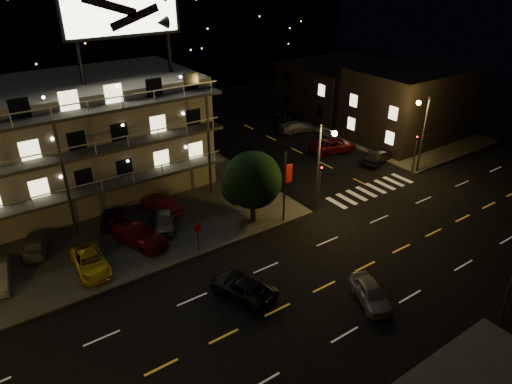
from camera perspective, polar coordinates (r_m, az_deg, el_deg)
ground at (r=31.04m, az=5.71°, el=-13.05°), size 140.00×140.00×0.00m
curb_nw at (r=42.60m, az=-27.93°, el=-4.11°), size 44.00×24.00×0.15m
curb_ne at (r=62.57m, az=15.18°, el=7.84°), size 16.00×24.00×0.15m
motel at (r=44.38m, az=-25.16°, el=5.38°), size 28.00×13.80×18.10m
side_bldg_front at (r=58.99m, az=18.60°, el=10.47°), size 14.06×10.00×8.50m
side_bldg_back at (r=66.73m, az=10.31°, el=12.64°), size 14.06×12.00×7.00m
streetlight_nc at (r=38.37m, az=8.20°, el=3.94°), size 0.44×1.92×8.00m
streetlight_ne at (r=48.39m, az=20.06°, el=7.56°), size 1.92×0.44×8.00m
signal_nw at (r=40.05m, az=7.97°, el=1.23°), size 0.20×0.27×4.60m
signal_sw at (r=31.74m, az=29.21°, el=-10.12°), size 0.20×0.27×4.60m
signal_ne at (r=49.19m, az=19.33°, el=4.99°), size 0.27×0.20×4.60m
banner_north at (r=37.29m, az=3.68°, el=0.85°), size 0.83×0.16×6.40m
stop_sign at (r=34.44m, az=-7.28°, el=-5.05°), size 0.91×0.11×2.61m
tree at (r=36.89m, az=-0.48°, el=1.31°), size 4.93×4.75×6.21m
lot_car_2 at (r=34.73m, az=-20.01°, el=-8.23°), size 2.36×4.72×1.28m
lot_car_3 at (r=36.61m, az=-14.45°, el=-5.14°), size 3.61×5.58×1.50m
lot_car_4 at (r=38.15m, az=-11.40°, el=-3.48°), size 3.05×4.29×1.36m
lot_car_7 at (r=38.46m, az=-25.75°, el=-5.78°), size 3.06×4.59×1.24m
lot_car_8 at (r=39.65m, az=-17.76°, el=-3.14°), size 2.79×3.97×1.25m
lot_car_9 at (r=40.39m, az=-11.73°, el=-1.56°), size 2.30×4.68×1.47m
side_car_0 at (r=51.22m, az=14.96°, el=4.30°), size 4.77×2.83×1.49m
side_car_1 at (r=53.23m, az=9.57°, el=5.78°), size 5.97×3.86×1.53m
side_car_2 at (r=58.95m, az=5.12°, el=8.13°), size 5.02×2.83×1.37m
side_car_3 at (r=62.56m, az=4.45°, el=9.37°), size 4.64×2.50×1.50m
road_car_east at (r=31.12m, az=14.14°, el=-12.15°), size 3.03×4.30×1.36m
road_car_west at (r=30.70m, az=-1.72°, el=-11.81°), size 3.58×5.27×1.34m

